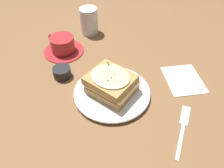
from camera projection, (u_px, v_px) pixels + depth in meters
name	position (u px, v px, depth m)	size (l,w,h in m)	color
ground_plane	(117.00, 91.00, 0.66)	(2.40, 2.40, 0.00)	brown
dinner_plate	(112.00, 92.00, 0.64)	(0.23, 0.23, 0.02)	white
sandwich	(111.00, 83.00, 0.62)	(0.16, 0.17, 0.07)	#B2844C
teacup_with_saucer	(63.00, 45.00, 0.78)	(0.14, 0.14, 0.06)	#AD282D
water_glass	(89.00, 21.00, 0.86)	(0.07, 0.07, 0.10)	silver
fork	(184.00, 124.00, 0.57)	(0.16, 0.10, 0.00)	silver
napkin	(184.00, 79.00, 0.69)	(0.13, 0.11, 0.00)	white
condiment_pot	(62.00, 72.00, 0.69)	(0.06, 0.06, 0.03)	black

